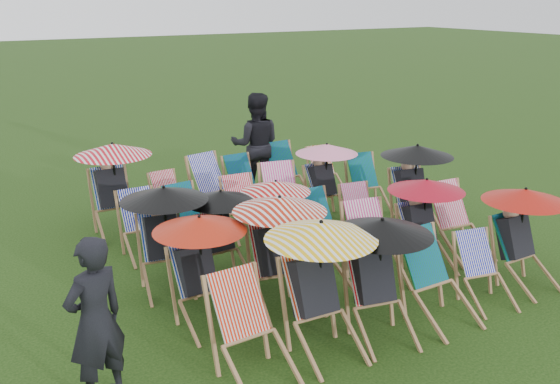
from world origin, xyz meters
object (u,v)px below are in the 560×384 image
deckchair_5 (525,236)px  deckchair_29 (327,171)px  person_rear (256,145)px  deckchair_0 (253,332)px  person_left (95,321)px

deckchair_5 → deckchair_29: deckchair_5 is taller
deckchair_29 → person_rear: size_ratio=0.44×
deckchair_0 → deckchair_5: bearing=-2.2°
deckchair_0 → person_left: 1.49m
deckchair_0 → person_left: (-1.39, 0.42, 0.32)m
deckchair_0 → person_rear: bearing=58.2°
deckchair_0 → deckchair_5: (4.00, 0.05, 0.17)m
deckchair_5 → person_left: 5.40m
person_left → deckchair_0: bearing=144.1°
deckchair_0 → deckchair_29: bearing=45.5°
deckchair_0 → person_rear: person_rear is taller
deckchair_29 → person_rear: (-1.22, 0.59, 0.54)m
deckchair_5 → deckchair_29: (0.10, 4.57, -0.25)m
deckchair_0 → deckchair_29: 6.17m
deckchair_0 → person_left: size_ratio=0.61×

